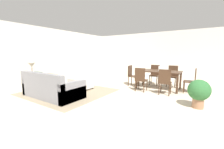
# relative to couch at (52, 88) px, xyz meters

# --- Properties ---
(ground_plane) EXTENTS (10.80, 10.80, 0.00)m
(ground_plane) POSITION_rel_couch_xyz_m (2.18, 0.88, -0.29)
(ground_plane) COLOR beige
(wall_back) EXTENTS (9.00, 0.12, 2.70)m
(wall_back) POSITION_rel_couch_xyz_m (2.18, 5.88, 1.06)
(wall_back) COLOR silver
(wall_back) RESTS_ON ground_plane
(wall_left) EXTENTS (0.12, 11.00, 2.70)m
(wall_left) POSITION_rel_couch_xyz_m (-2.32, 1.38, 1.06)
(wall_left) COLOR silver
(wall_left) RESTS_ON ground_plane
(area_rug) EXTENTS (3.00, 2.80, 0.01)m
(area_rug) POSITION_rel_couch_xyz_m (-0.03, 0.73, -0.29)
(area_rug) COLOR gray
(area_rug) RESTS_ON ground_plane
(couch) EXTENTS (2.13, 1.00, 0.86)m
(couch) POSITION_rel_couch_xyz_m (0.00, 0.00, 0.00)
(couch) COLOR gray
(couch) RESTS_ON ground_plane
(ottoman_table) EXTENTS (1.11, 0.50, 0.41)m
(ottoman_table) POSITION_rel_couch_xyz_m (-0.07, 1.40, -0.06)
(ottoman_table) COLOR silver
(ottoman_table) RESTS_ON ground_plane
(side_table) EXTENTS (0.40, 0.40, 0.59)m
(side_table) POSITION_rel_couch_xyz_m (-1.36, 0.11, 0.17)
(side_table) COLOR brown
(side_table) RESTS_ON ground_plane
(table_lamp) EXTENTS (0.26, 0.26, 0.53)m
(table_lamp) POSITION_rel_couch_xyz_m (-1.36, 0.11, 0.70)
(table_lamp) COLOR brown
(table_lamp) RESTS_ON side_table
(dining_table) EXTENTS (1.71, 0.91, 0.76)m
(dining_table) POSITION_rel_couch_xyz_m (2.70, 3.12, 0.38)
(dining_table) COLOR #422B1C
(dining_table) RESTS_ON ground_plane
(dining_chair_near_left) EXTENTS (0.40, 0.40, 0.92)m
(dining_chair_near_left) POSITION_rel_couch_xyz_m (2.25, 2.30, 0.23)
(dining_chair_near_left) COLOR #422B1C
(dining_chair_near_left) RESTS_ON ground_plane
(dining_chair_near_right) EXTENTS (0.42, 0.42, 0.92)m
(dining_chair_near_right) POSITION_rel_couch_xyz_m (3.15, 2.32, 0.23)
(dining_chair_near_right) COLOR #422B1C
(dining_chair_near_right) RESTS_ON ground_plane
(dining_chair_far_left) EXTENTS (0.43, 0.43, 0.92)m
(dining_chair_far_left) POSITION_rel_couch_xyz_m (2.31, 3.90, 0.23)
(dining_chair_far_left) COLOR #422B1C
(dining_chair_far_left) RESTS_ON ground_plane
(dining_chair_far_right) EXTENTS (0.40, 0.40, 0.92)m
(dining_chair_far_right) POSITION_rel_couch_xyz_m (3.10, 3.97, 0.23)
(dining_chair_far_right) COLOR #422B1C
(dining_chair_far_right) RESTS_ON ground_plane
(dining_chair_head_east) EXTENTS (0.42, 0.42, 0.92)m
(dining_chair_head_east) POSITION_rel_couch_xyz_m (3.94, 3.10, 0.23)
(dining_chair_head_east) COLOR #422B1C
(dining_chair_head_east) RESTS_ON ground_plane
(dining_chair_head_west) EXTENTS (0.41, 0.41, 0.92)m
(dining_chair_head_west) POSITION_rel_couch_xyz_m (1.51, 3.09, 0.23)
(dining_chair_head_west) COLOR #422B1C
(dining_chair_head_west) RESTS_ON ground_plane
(vase_centerpiece) EXTENTS (0.08, 0.08, 0.19)m
(vase_centerpiece) POSITION_rel_couch_xyz_m (2.73, 3.10, 0.56)
(vase_centerpiece) COLOR silver
(vase_centerpiece) RESTS_ON dining_table
(book_on_ottoman) EXTENTS (0.27, 0.21, 0.03)m
(book_on_ottoman) POSITION_rel_couch_xyz_m (0.06, 1.45, 0.14)
(book_on_ottoman) COLOR silver
(book_on_ottoman) RESTS_ON ottoman_table
(potted_plant) EXTENTS (0.56, 0.56, 0.78)m
(potted_plant) POSITION_rel_couch_xyz_m (4.21, 1.53, 0.17)
(potted_plant) COLOR #996B4C
(potted_plant) RESTS_ON ground_plane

